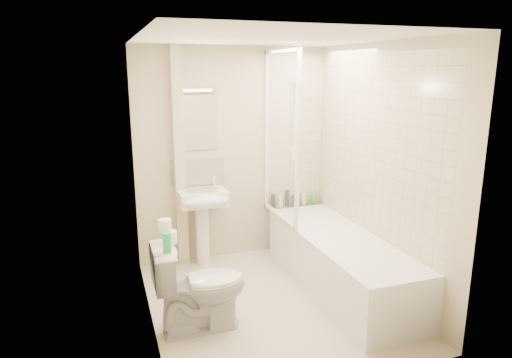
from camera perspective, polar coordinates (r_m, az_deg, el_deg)
name	(u,v)px	position (r m, az deg, el deg)	size (l,w,h in m)	color
floor	(271,302)	(4.48, 1.88, -15.13)	(2.50, 2.50, 0.00)	beige
wall_back	(233,155)	(5.20, -2.91, 3.04)	(2.20, 0.02, 2.40)	beige
wall_left	(145,190)	(3.80, -13.68, -1.30)	(0.02, 2.50, 2.40)	beige
wall_right	(379,171)	(4.54, 15.09, 1.03)	(0.02, 2.50, 2.40)	beige
ceiling	(273,38)	(3.93, 2.17, 17.21)	(2.20, 2.50, 0.02)	white
tile_back	(294,132)	(5.41, 4.80, 5.83)	(0.70, 0.01, 1.75)	beige
tile_right	(376,147)	(4.53, 14.81, 3.93)	(0.01, 2.10, 1.75)	beige
pipe_boxing	(179,159)	(5.01, -9.55, 2.46)	(0.12, 0.12, 2.40)	beige
splashback	(198,172)	(5.13, -7.28, 0.86)	(0.60, 0.01, 0.30)	beige
mirror	(196,123)	(5.04, -7.47, 6.97)	(0.46, 0.01, 0.60)	white
strip_light	(196,88)	(4.98, -7.54, 11.17)	(0.42, 0.07, 0.07)	silver
bathtub	(340,261)	(4.68, 10.45, -10.08)	(0.70, 2.10, 0.55)	white
shower_screen	(281,137)	(4.87, 3.09, 5.29)	(0.04, 0.92, 1.80)	white
shower_fixture	(296,123)	(5.35, 5.00, 7.05)	(0.10, 0.16, 0.99)	white
pedestal_sink	(203,207)	(5.00, -6.63, -3.44)	(0.51, 0.48, 0.99)	white
bottle_black_a	(273,201)	(5.39, 2.14, -2.78)	(0.05, 0.05, 0.16)	black
bottle_white_a	(280,201)	(5.43, 3.07, -2.79)	(0.05, 0.05, 0.14)	white
bottle_black_b	(287,198)	(5.45, 3.92, -2.42)	(0.05, 0.05, 0.20)	black
bottle_blue	(293,200)	(5.49, 4.65, -2.68)	(0.04, 0.04, 0.13)	#151354
bottle_cream	(297,199)	(5.51, 5.15, -2.49)	(0.06, 0.06, 0.16)	beige
bottle_white_b	(304,199)	(5.55, 5.99, -2.53)	(0.05, 0.05, 0.14)	silver
bottle_green	(314,200)	(5.61, 7.25, -2.56)	(0.07, 0.07, 0.10)	green
toilet	(200,286)	(3.94, -7.03, -13.12)	(0.76, 0.44, 0.78)	white
toilet_roll_lower	(171,237)	(3.78, -10.59, -7.13)	(0.10, 0.10, 0.10)	white
toilet_roll_upper	(165,225)	(3.78, -11.33, -5.64)	(0.11, 0.11, 0.09)	white
green_bottle	(167,243)	(3.58, -11.07, -7.83)	(0.07, 0.07, 0.16)	#29C955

